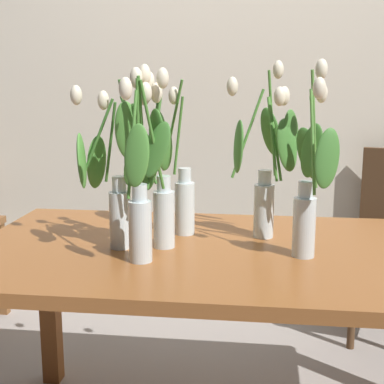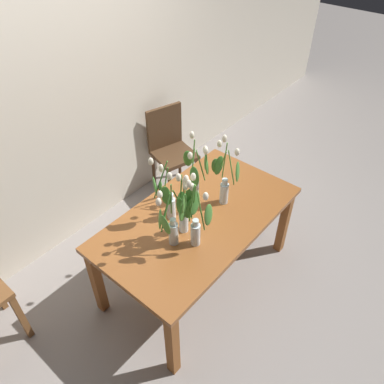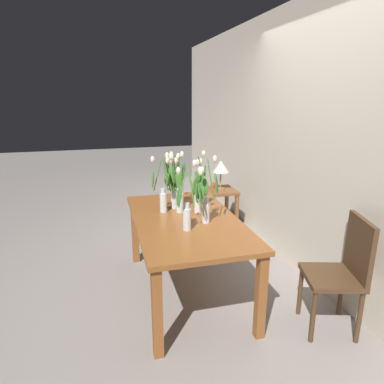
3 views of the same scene
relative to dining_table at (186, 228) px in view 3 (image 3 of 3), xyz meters
name	(u,v)px [view 3 (image 3 of 3)]	position (x,y,z in m)	size (l,w,h in m)	color
ground_plane	(186,292)	(0.00, 0.00, -0.65)	(18.00, 18.00, 0.00)	gray
room_wall_rear	(322,144)	(0.00, 1.31, 0.70)	(9.00, 0.10, 2.70)	beige
dining_table	(186,228)	(0.00, 0.00, 0.00)	(1.60, 0.90, 0.74)	brown
tulip_vase_0	(176,191)	(-0.19, -0.04, 0.29)	(0.15, 0.17, 0.55)	silver
tulip_vase_1	(199,193)	(-0.16, 0.16, 0.27)	(0.17, 0.13, 0.56)	silver
tulip_vase_2	(205,197)	(0.14, 0.13, 0.32)	(0.24, 0.23, 0.59)	silver
tulip_vase_3	(165,187)	(-0.22, -0.14, 0.33)	(0.16, 0.25, 0.57)	silver
tulip_vase_4	(189,206)	(0.26, -0.04, 0.30)	(0.14, 0.23, 0.58)	silver
tulip_vase_5	(175,186)	(-0.32, -0.02, 0.31)	(0.28, 0.21, 0.56)	silver
dining_chair	(343,268)	(0.80, 1.03, -0.12)	(0.50, 0.50, 0.93)	#4C331E
side_table	(219,198)	(-1.45, 0.83, -0.22)	(0.44, 0.44, 0.55)	brown
table_lamp	(221,167)	(-1.46, 0.85, 0.21)	(0.22, 0.22, 0.40)	olive
pillar_candle	(213,185)	(-1.54, 0.77, -0.06)	(0.06, 0.06, 0.07)	#CC4C23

